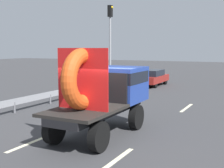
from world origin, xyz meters
The scene contains 9 objects.
ground_plane centered at (0.00, 0.00, 0.00)m, with size 120.00×120.00×0.00m, color #38383A.
flatbed_truck centered at (0.17, 0.60, 1.61)m, with size 2.02×4.73×3.16m.
distant_sedan centered at (-3.06, 14.58, 0.71)m, with size 1.75×4.08×1.33m.
traffic_light centered at (-5.84, 12.41, 4.18)m, with size 0.42×0.36×6.50m.
guardrail centered at (-5.34, 2.76, 0.52)m, with size 0.10×10.88×0.71m.
lane_dash_left_near centered at (-1.44, -1.47, 0.00)m, with size 2.77×0.16×0.01m, color beige.
lane_dash_left_far centered at (-1.44, 5.69, 0.00)m, with size 2.77×0.16×0.01m, color beige.
lane_dash_right_near centered at (1.79, -1.95, 0.00)m, with size 2.39×0.16×0.01m, color beige.
lane_dash_right_far centered at (1.79, 6.53, 0.00)m, with size 2.40×0.16×0.01m, color beige.
Camera 1 is at (5.44, -9.16, 3.17)m, focal length 48.20 mm.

